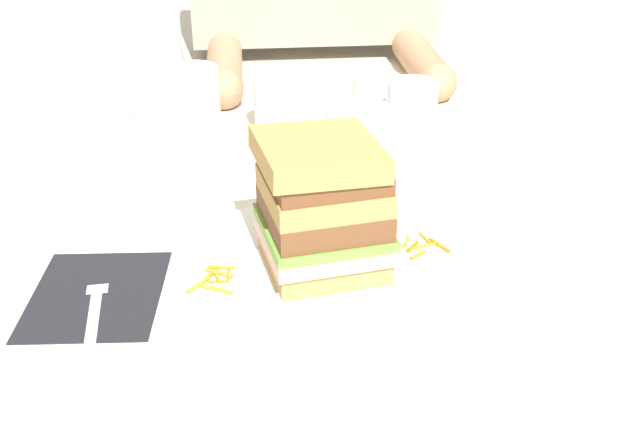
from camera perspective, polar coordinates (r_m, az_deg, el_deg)
The scene contains 27 objects.
ground_plane at distance 0.77m, azimuth 1.18°, elevation -3.77°, with size 3.00×3.00×0.00m, color beige.
main_plate at distance 0.75m, azimuth 0.23°, elevation -4.25°, with size 0.30×0.30×0.01m, color white.
sandwich at distance 0.71m, azimuth 0.18°, elevation 0.54°, with size 0.13×0.13×0.13m.
carrot_shred_0 at distance 0.73m, azimuth -8.13°, elevation -4.49°, with size 0.00×0.00×0.02m, color orange.
carrot_shred_1 at distance 0.72m, azimuth -7.65°, elevation -5.10°, with size 0.00×0.00×0.02m, color orange.
carrot_shred_2 at distance 0.73m, azimuth -6.88°, elevation -4.61°, with size 0.00×0.00×0.02m, color orange.
carrot_shred_3 at distance 0.71m, azimuth -7.82°, elevation -5.65°, with size 0.00×0.00×0.03m, color orange.
carrot_shred_4 at distance 0.72m, azimuth -9.11°, elevation -5.30°, with size 0.00×0.00×0.03m, color orange.
carrot_shred_5 at distance 0.74m, azimuth -7.42°, elevation -4.03°, with size 0.00×0.00×0.03m, color orange.
carrot_shred_6 at distance 0.73m, azimuth -7.73°, elevation -4.71°, with size 0.00×0.00×0.03m, color orange.
carrot_shred_7 at distance 0.73m, azimuth -7.59°, elevation -4.43°, with size 0.00×0.00×0.03m, color orange.
carrot_shred_8 at distance 0.78m, azimuth 7.59°, elevation -2.44°, with size 0.00×0.00×0.03m, color orange.
carrot_shred_9 at distance 0.78m, azimuth 6.53°, elevation -2.12°, with size 0.00×0.00×0.02m, color orange.
carrot_shred_10 at distance 0.76m, azimuth 7.35°, elevation -3.11°, with size 0.00×0.00×0.02m, color orange.
carrot_shred_11 at distance 0.77m, azimuth 5.85°, elevation -2.63°, with size 0.00×0.00×0.02m, color orange.
carrot_shred_12 at distance 0.78m, azimuth 8.99°, elevation -2.36°, with size 0.00×0.00×0.03m, color orange.
carrot_shred_13 at distance 0.77m, azimuth 6.99°, elevation -2.49°, with size 0.00×0.00×0.02m, color orange.
carrot_shred_14 at distance 0.79m, azimuth 7.91°, elevation -1.84°, with size 0.00×0.00×0.02m, color orange.
napkin_dark at distance 0.75m, azimuth -16.42°, elevation -5.79°, with size 0.12×0.15×0.00m, color black.
fork at distance 0.73m, azimuth -16.58°, elevation -6.55°, with size 0.03×0.17×0.00m.
knife at distance 0.79m, azimuth 13.85°, elevation -3.40°, with size 0.04×0.20×0.00m.
juice_glass at distance 0.93m, azimuth 2.75°, elevation 5.00°, with size 0.08×0.08×0.09m.
water_bottle at distance 0.98m, azimuth -12.14°, elevation 10.11°, with size 0.07×0.07×0.26m.
empty_tumbler_0 at distance 1.01m, azimuth 6.84°, elevation 7.15°, with size 0.07×0.07×0.10m, color silver.
empty_tumbler_1 at distance 1.10m, azimuth 4.21°, elevation 8.45°, with size 0.07×0.07×0.08m, color silver.
empty_tumbler_2 at distance 1.07m, azimuth -2.92°, elevation 8.11°, with size 0.07×0.07×0.09m, color silver.
empty_tumbler_3 at distance 1.09m, azimuth -9.45°, elevation 8.38°, with size 0.07×0.07×0.10m, color silver.
Camera 1 is at (-0.08, -0.65, 0.40)m, focal length 42.62 mm.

